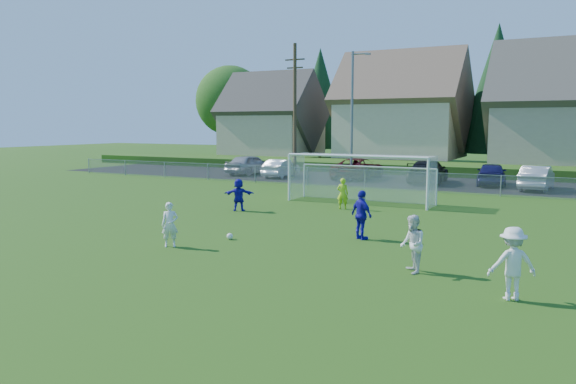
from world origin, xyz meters
name	(u,v)px	position (x,y,z in m)	size (l,w,h in m)	color
ground	(146,277)	(0.00, 0.00, 0.00)	(160.00, 160.00, 0.00)	#193D0C
asphalt_lot	(420,182)	(0.00, 27.50, 0.01)	(60.00, 60.00, 0.00)	black
grass_embankment	(444,169)	(0.00, 35.00, 0.40)	(70.00, 6.00, 0.80)	#1E420F
soccer_ball	(230,236)	(-0.76, 5.08, 0.11)	(0.22, 0.22, 0.22)	white
player_white_a	(170,225)	(-1.82, 3.18, 0.74)	(0.54, 0.35, 1.47)	white
player_white_b	(412,244)	(6.08, 3.68, 0.79)	(0.77, 0.60, 1.58)	white
player_white_c	(512,264)	(8.74, 2.44, 0.84)	(1.09, 0.63, 1.69)	white
player_blue_a	(362,215)	(3.30, 7.24, 0.86)	(1.01, 0.42, 1.73)	#1A12AB
player_blue_b	(239,195)	(-4.04, 10.73, 0.75)	(1.39, 0.44, 1.50)	#1A12AB
goalkeeper	(343,194)	(0.01, 13.50, 0.74)	(0.54, 0.35, 1.47)	#A8DF1A
car_a	(250,165)	(-13.60, 27.14, 0.80)	(1.90, 4.72, 1.61)	#95969C
car_b	(281,168)	(-10.36, 26.38, 0.68)	(1.43, 4.10, 1.35)	white
car_c	(358,169)	(-4.65, 27.75, 0.77)	(2.55, 5.52, 1.53)	#4F090D
car_d	(428,172)	(0.63, 27.19, 0.78)	(2.20, 5.40, 1.57)	black
car_e	(492,174)	(4.69, 27.70, 0.76)	(1.80, 4.47, 1.52)	#141344
car_f	(537,178)	(7.51, 26.36, 0.74)	(1.57, 4.52, 1.49)	#B8B8B8
soccer_goal	(362,171)	(0.00, 16.05, 1.63)	(7.42, 1.90, 2.50)	white
chainlink_fence	(396,180)	(0.00, 22.00, 0.63)	(52.06, 0.06, 1.20)	gray
streetlight	(353,112)	(-4.45, 26.00, 4.84)	(1.38, 0.18, 9.00)	slate
utility_pole	(295,109)	(-9.50, 27.00, 5.15)	(1.60, 0.26, 10.00)	#473321
houses_row	(488,87)	(1.97, 42.46, 7.33)	(53.90, 11.45, 13.27)	tan
tree_row	(487,95)	(1.04, 48.74, 6.91)	(65.98, 12.36, 13.80)	#382616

